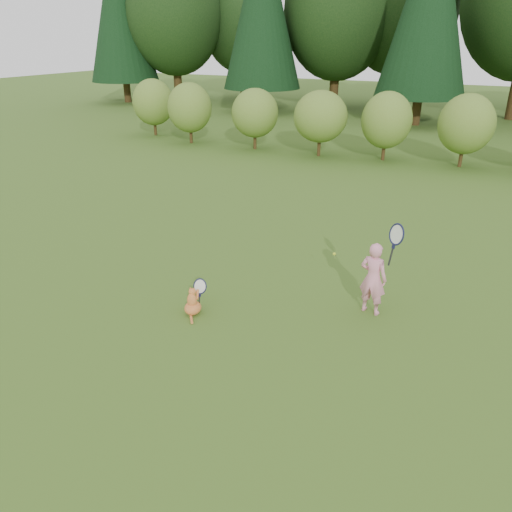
% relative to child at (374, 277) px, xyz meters
% --- Properties ---
extents(ground, '(100.00, 100.00, 0.00)m').
position_rel_child_xyz_m(ground, '(-2.51, -0.87, -0.72)').
color(ground, '#355919').
rests_on(ground, ground).
extents(shrub_row, '(28.00, 3.00, 2.80)m').
position_rel_child_xyz_m(shrub_row, '(-2.51, 12.13, 0.68)').
color(shrub_row, '#5E7424').
rests_on(shrub_row, ground).
extents(child, '(0.80, 0.53, 2.05)m').
position_rel_child_xyz_m(child, '(0.00, 0.00, 0.00)').
color(child, pink).
rests_on(child, ground).
extents(cat, '(0.44, 0.75, 0.70)m').
position_rel_child_xyz_m(cat, '(-2.90, -1.46, -0.45)').
color(cat, '#C56125').
rests_on(cat, ground).
extents(tennis_ball, '(0.06, 0.06, 0.06)m').
position_rel_child_xyz_m(tennis_ball, '(-0.94, 0.61, 0.03)').
color(tennis_ball, '#99C317').
rests_on(tennis_ball, ground).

